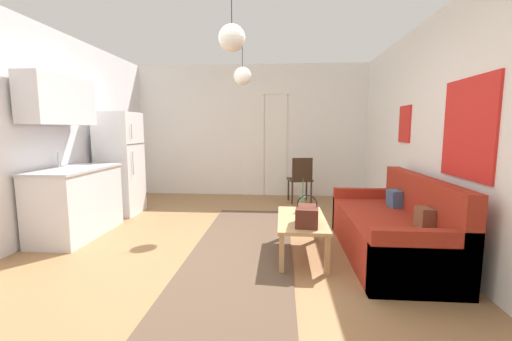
% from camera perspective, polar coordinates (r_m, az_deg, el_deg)
% --- Properties ---
extents(ground_plane, '(5.31, 7.64, 0.10)m').
position_cam_1_polar(ground_plane, '(3.64, -6.27, -16.05)').
color(ground_plane, '#996D44').
extents(wall_back, '(4.91, 0.13, 2.69)m').
position_cam_1_polar(wall_back, '(6.88, -0.81, 6.84)').
color(wall_back, white).
rests_on(wall_back, ground_plane).
extents(wall_right, '(0.12, 7.24, 2.69)m').
position_cam_1_polar(wall_right, '(3.73, 32.85, 5.48)').
color(wall_right, white).
rests_on(wall_right, ground_plane).
extents(area_rug, '(1.13, 3.51, 0.01)m').
position_cam_1_polar(area_rug, '(3.92, -2.35, -13.42)').
color(area_rug, brown).
rests_on(area_rug, ground_plane).
extents(couch, '(0.86, 1.95, 0.88)m').
position_cam_1_polar(couch, '(3.93, 22.95, -9.64)').
color(couch, maroon).
rests_on(couch, ground_plane).
extents(coffee_table, '(0.51, 1.05, 0.42)m').
position_cam_1_polar(coffee_table, '(3.66, 7.93, -9.00)').
color(coffee_table, tan).
rests_on(coffee_table, ground_plane).
extents(bamboo_vase, '(0.07, 0.07, 0.40)m').
position_cam_1_polar(bamboo_vase, '(3.91, 8.13, -5.77)').
color(bamboo_vase, '#47704C').
rests_on(bamboo_vase, coffee_table).
extents(handbag, '(0.25, 0.34, 0.31)m').
position_cam_1_polar(handbag, '(3.37, 8.87, -7.77)').
color(handbag, '#512319').
rests_on(handbag, coffee_table).
extents(refrigerator, '(0.59, 0.64, 1.65)m').
position_cam_1_polar(refrigerator, '(5.76, -22.58, 1.12)').
color(refrigerator, white).
rests_on(refrigerator, ground_plane).
extents(kitchen_counter, '(0.63, 1.26, 2.04)m').
position_cam_1_polar(kitchen_counter, '(4.83, -29.33, -1.16)').
color(kitchen_counter, silver).
rests_on(kitchen_counter, ground_plane).
extents(accent_chair, '(0.49, 0.47, 0.86)m').
position_cam_1_polar(accent_chair, '(6.19, 7.79, -1.19)').
color(accent_chair, '#382619').
rests_on(accent_chair, ground_plane).
extents(pendant_lamp_near, '(0.23, 0.23, 0.66)m').
position_cam_1_polar(pendant_lamp_near, '(2.96, -4.23, 22.03)').
color(pendant_lamp_near, black).
extents(pendant_lamp_far, '(0.26, 0.26, 0.68)m').
position_cam_1_polar(pendant_lamp_far, '(4.89, -2.38, 16.12)').
color(pendant_lamp_far, black).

